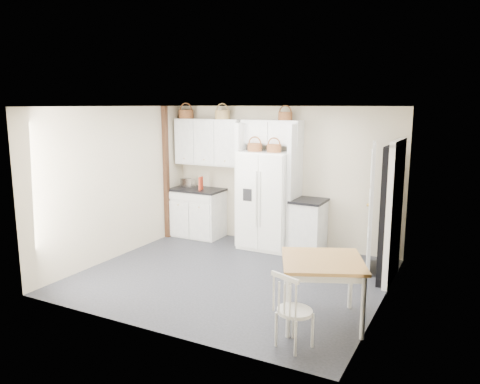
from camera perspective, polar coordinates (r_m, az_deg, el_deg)
The scene contains 27 objects.
floor at distance 7.39m, azimuth -0.98°, elevation -10.23°, with size 4.50×4.50×0.00m, color #222329.
ceiling at distance 6.90m, azimuth -1.05°, elevation 10.38°, with size 4.50×4.50×0.00m, color white.
wall_back at distance 8.81m, azimuth 5.20°, elevation 1.91°, with size 4.50×4.50×0.00m, color #C1B599.
wall_left at distance 8.32m, azimuth -14.77°, elevation 1.09°, with size 4.00×4.00×0.00m, color #C1B599.
wall_right at distance 6.30m, azimuth 17.31°, elevation -2.05°, with size 4.00×4.00×0.00m, color #C1B599.
refrigerator at distance 8.63m, azimuth 3.35°, elevation -0.97°, with size 0.93×0.75×1.79m, color white.
base_cab_left at distance 9.48m, azimuth -5.13°, elevation -2.60°, with size 1.01×0.64×0.93m, color silver.
base_cab_right at distance 8.49m, azimuth 8.37°, elevation -4.27°, with size 0.53×0.63×0.93m, color silver.
dining_table at distance 5.90m, azimuth 9.93°, elevation -11.77°, with size 0.96×0.96×0.80m, color brown.
windsor_chair at distance 5.28m, azimuth 6.68°, elevation -14.23°, with size 0.41×0.37×0.83m, color silver.
counter_left at distance 9.38m, azimuth -5.18°, elevation 0.30°, with size 1.05×0.68×0.04m, color black.
counter_right at distance 8.38m, azimuth 8.46°, elevation -1.07°, with size 0.57×0.67×0.04m, color black.
toaster at distance 9.48m, azimuth -6.38°, elevation 1.09°, with size 0.27×0.16×0.19m, color silver.
cookbook_red at distance 9.22m, azimuth -4.80°, elevation 1.06°, with size 0.04×0.17×0.25m, color #B42E16.
cookbook_cream at distance 9.23m, azimuth -4.85°, elevation 0.97°, with size 0.03×0.15×0.22m, color beige.
basket_upper_a at distance 9.52m, azimuth -6.59°, elevation 9.41°, with size 0.31×0.31×0.17m, color #542614.
basket_upper_c at distance 9.08m, azimuth -2.17°, elevation 9.40°, with size 0.29×0.29×0.17m, color olive.
basket_bridge_b at distance 8.52m, azimuth 5.54°, elevation 9.20°, with size 0.26×0.26×0.15m, color #542614.
basket_fridge_a at distance 8.48m, azimuth 1.82°, elevation 5.47°, with size 0.27×0.27×0.14m, color #542614.
basket_fridge_b at distance 8.33m, azimuth 4.17°, elevation 5.34°, with size 0.26×0.26×0.14m, color #542614.
upper_cabinet at distance 9.26m, azimuth -3.81°, elevation 6.10°, with size 1.40×0.34×0.90m, color silver.
bridge_cabinet at distance 8.63m, azimuth 3.93°, elevation 7.26°, with size 1.12×0.34×0.45m, color silver.
fridge_panel_left at distance 8.84m, azimuth 0.48°, elevation 1.00°, with size 0.08×0.60×2.30m, color silver.
fridge_panel_right at distance 8.43m, azimuth 6.67°, elevation 0.45°, with size 0.08×0.60×2.30m, color silver.
trim_post at distance 9.32m, azimuth -8.98°, elevation 2.31°, with size 0.09×0.09×2.60m, color #402815.
doorway_void at distance 7.33m, azimuth 17.91°, elevation -2.53°, with size 0.18×0.85×2.05m, color black.
door_slab at distance 7.72m, azimuth 15.71°, elevation -1.77°, with size 0.80×0.04×2.05m, color white.
Camera 1 is at (3.29, -6.07, 2.63)m, focal length 35.00 mm.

